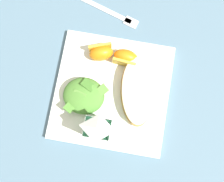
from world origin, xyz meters
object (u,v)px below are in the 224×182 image
Objects in this scene: milk_carton at (98,129)px; orange_wedge_front at (126,58)px; green_salad_pile at (84,96)px; orange_wedge_middle at (101,53)px; white_plate at (112,92)px; metal_fork at (111,12)px; cheesy_pizza_bread at (137,91)px.

milk_carton is 0.19m from orange_wedge_front.
green_salad_pile is 0.99× the size of milk_carton.
orange_wedge_middle is (-0.02, -0.11, -0.00)m from green_salad_pile.
white_plate is at bearing 115.85° from orange_wedge_middle.
orange_wedge_middle reaches higher than metal_fork.
green_salad_pile is at bearing 79.21° from orange_wedge_middle.
green_salad_pile is (0.12, 0.03, 0.00)m from cheesy_pizza_bread.
cheesy_pizza_bread is 0.13m from green_salad_pile.
orange_wedge_front is 0.34× the size of metal_fork.
green_salad_pile is 1.58× the size of orange_wedge_middle.
metal_fork is at bearing -85.37° from milk_carton.
metal_fork is (0.03, -0.31, -0.07)m from milk_carton.
orange_wedge_front is at bearing -126.85° from green_salad_pile.
metal_fork is (0.10, -0.20, -0.03)m from cheesy_pizza_bread.
milk_carton is at bearing 79.61° from orange_wedge_front.
metal_fork is (-0.02, -0.24, -0.03)m from green_salad_pile.
cheesy_pizza_bread is 0.13m from orange_wedge_middle.
orange_wedge_front is at bearing 114.93° from metal_fork.
orange_wedge_front is 0.92× the size of orange_wedge_middle.
milk_carton is at bearing 54.61° from cheesy_pizza_bread.
green_salad_pile reaches higher than white_plate.
white_plate is 2.58× the size of green_salad_pile.
cheesy_pizza_bread is 1.65× the size of milk_carton.
orange_wedge_front reaches higher than white_plate.
white_plate is 4.43× the size of orange_wedge_front.
white_plate is 1.54× the size of cheesy_pizza_bread.
cheesy_pizza_bread is (-0.06, -0.01, 0.03)m from white_plate.
cheesy_pizza_bread is at bearing 142.07° from orange_wedge_middle.
milk_carton is (0.01, 0.10, 0.07)m from white_plate.
orange_wedge_front is at bearing -62.17° from cheesy_pizza_bread.
cheesy_pizza_bread is 2.87× the size of orange_wedge_front.
milk_carton is 0.32m from metal_fork.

